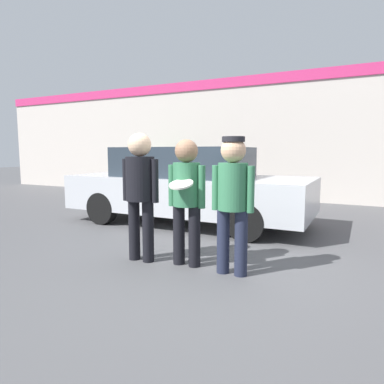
{
  "coord_description": "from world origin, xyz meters",
  "views": [
    {
      "loc": [
        1.66,
        -3.86,
        1.43
      ],
      "look_at": [
        -0.3,
        0.01,
        0.92
      ],
      "focal_mm": 32.0,
      "sensor_mm": 36.0,
      "label": 1
    }
  ],
  "objects_px": {
    "person_left": "(140,185)",
    "person_right": "(233,194)",
    "shrub": "(162,176)",
    "person_middle_with_frisbee": "(186,192)",
    "parked_car_near": "(187,185)"
  },
  "relations": [
    {
      "from": "person_left",
      "to": "parked_car_near",
      "type": "relative_size",
      "value": 0.35
    },
    {
      "from": "person_middle_with_frisbee",
      "to": "shrub",
      "type": "bearing_deg",
      "value": 124.38
    },
    {
      "from": "person_left",
      "to": "parked_car_near",
      "type": "distance_m",
      "value": 2.5
    },
    {
      "from": "parked_car_near",
      "to": "person_left",
      "type": "bearing_deg",
      "value": -76.61
    },
    {
      "from": "person_right",
      "to": "parked_car_near",
      "type": "distance_m",
      "value": 2.99
    },
    {
      "from": "person_left",
      "to": "person_right",
      "type": "xyz_separation_m",
      "value": [
        1.25,
        0.06,
        -0.04
      ]
    },
    {
      "from": "person_middle_with_frisbee",
      "to": "shrub",
      "type": "height_order",
      "value": "person_middle_with_frisbee"
    },
    {
      "from": "person_right",
      "to": "shrub",
      "type": "relative_size",
      "value": 1.2
    },
    {
      "from": "person_left",
      "to": "shrub",
      "type": "height_order",
      "value": "person_left"
    },
    {
      "from": "parked_car_near",
      "to": "shrub",
      "type": "xyz_separation_m",
      "value": [
        -2.65,
        3.3,
        -0.09
      ]
    },
    {
      "from": "parked_car_near",
      "to": "person_right",
      "type": "bearing_deg",
      "value": -52.38
    },
    {
      "from": "person_left",
      "to": "person_right",
      "type": "distance_m",
      "value": 1.25
    },
    {
      "from": "parked_car_near",
      "to": "shrub",
      "type": "height_order",
      "value": "parked_car_near"
    },
    {
      "from": "person_right",
      "to": "shrub",
      "type": "bearing_deg",
      "value": 128.27
    },
    {
      "from": "person_middle_with_frisbee",
      "to": "person_left",
      "type": "bearing_deg",
      "value": -171.06
    }
  ]
}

